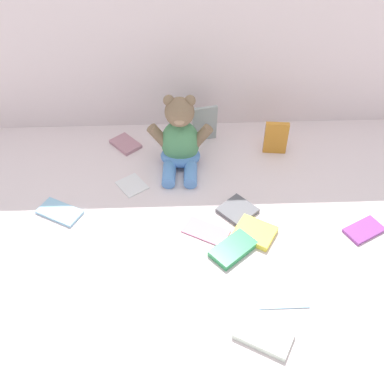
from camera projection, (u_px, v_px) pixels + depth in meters
The scene contains 15 objects.
ground_plane at pixel (195, 193), 1.49m from camera, with size 3.20×3.20×0.00m, color silver.
backdrop_drape at pixel (190, 26), 1.51m from camera, with size 1.83×0.03×0.76m, color silver.
teddy_bear at pixel (180, 141), 1.53m from camera, with size 0.22×0.19×0.26m.
book_case_0 at pixel (263, 335), 1.12m from camera, with size 0.08×0.14×0.02m, color silver.
book_case_1 at pixel (132, 185), 1.52m from camera, with size 0.08×0.09×0.01m, color silver.
book_case_2 at pixel (364, 230), 1.37m from camera, with size 0.07×0.11×0.01m, color #873A8F.
book_case_3 at pixel (238, 210), 1.43m from camera, with size 0.10×0.10×0.01m, color #4F4F54.
book_case_4 at pixel (233, 249), 1.32m from camera, with size 0.07×0.13×0.02m, color #2B8E50.
book_case_5 at pixel (126, 144), 1.67m from camera, with size 0.07×0.10×0.01m, color #AE7785.
book_case_6 at pixel (255, 232), 1.36m from camera, with size 0.09×0.11×0.02m, color yellow.
book_case_7 at pixel (206, 231), 1.37m from camera, with size 0.07×0.13×0.01m, color #C06888.
book_case_8 at pixel (205, 124), 1.65m from camera, with size 0.09×0.01×0.14m, color #999F9B.
book_case_9 at pixel (282, 296), 1.21m from camera, with size 0.07×0.13×0.01m, color #8CB6CF.
book_case_10 at pixel (60, 212), 1.43m from camera, with size 0.07×0.13×0.01m, color #8ABFDE.
book_case_11 at pixel (276, 138), 1.60m from camera, with size 0.08×0.02×0.12m, color orange.
Camera 1 is at (-0.05, -1.07, 1.04)m, focal length 43.40 mm.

